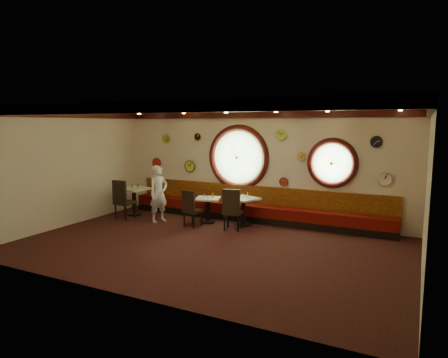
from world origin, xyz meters
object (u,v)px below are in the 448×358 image
(table_b, at_px, (208,207))
(condiment_c_pepper, at_px, (244,196))
(table_a, at_px, (134,198))
(condiment_b_pepper, at_px, (208,197))
(chair_b, at_px, (191,206))
(condiment_a_bottle, at_px, (138,186))
(waiter, at_px, (159,194))
(condiment_b_salt, at_px, (204,196))
(condiment_c_bottle, at_px, (248,195))
(condiment_a_salt, at_px, (132,186))
(chair_c, at_px, (232,207))
(condiment_c_salt, at_px, (240,195))
(chair_a, at_px, (122,197))
(condiment_a_pepper, at_px, (132,187))
(table_c, at_px, (244,208))
(condiment_b_bottle, at_px, (213,195))

(table_b, xyz_separation_m, condiment_c_pepper, (1.06, 0.19, 0.38))
(table_a, bearing_deg, condiment_b_pepper, 2.26)
(chair_b, height_order, condiment_a_bottle, chair_b)
(table_a, distance_m, condiment_c_pepper, 3.64)
(waiter, bearing_deg, condiment_b_salt, -45.90)
(condiment_c_bottle, bearing_deg, condiment_a_salt, -174.30)
(table_b, height_order, condiment_c_bottle, condiment_c_bottle)
(table_a, relative_size, condiment_b_pepper, 9.59)
(chair_c, height_order, condiment_a_bottle, chair_c)
(condiment_b_pepper, xyz_separation_m, condiment_c_bottle, (1.09, 0.36, 0.08))
(table_b, bearing_deg, condiment_c_salt, 14.37)
(chair_a, relative_size, condiment_a_pepper, 6.57)
(waiter, bearing_deg, chair_b, -75.70)
(table_c, xyz_separation_m, condiment_b_salt, (-1.17, -0.17, 0.29))
(condiment_c_pepper, distance_m, condiment_a_bottle, 3.50)
(chair_b, bearing_deg, chair_a, -166.14)
(condiment_c_pepper, height_order, condiment_a_bottle, condiment_a_bottle)
(chair_a, height_order, condiment_c_salt, chair_a)
(condiment_c_bottle, bearing_deg, table_b, -165.44)
(table_a, bearing_deg, condiment_c_bottle, 7.15)
(condiment_b_pepper, bearing_deg, condiment_a_bottle, -178.45)
(chair_b, xyz_separation_m, condiment_a_pepper, (-2.36, 0.38, 0.32))
(condiment_c_salt, xyz_separation_m, condiment_b_pepper, (-0.89, -0.30, -0.06))
(chair_a, xyz_separation_m, condiment_a_salt, (-0.24, 0.74, 0.23))
(chair_a, relative_size, condiment_c_salt, 7.77)
(condiment_a_salt, distance_m, condiment_b_pepper, 2.74)
(chair_a, distance_m, condiment_c_bottle, 3.76)
(table_a, distance_m, condiment_c_salt, 3.52)
(condiment_c_pepper, bearing_deg, condiment_a_pepper, -172.85)
(condiment_b_pepper, height_order, condiment_b_bottle, condiment_b_bottle)
(table_a, bearing_deg, table_c, 5.61)
(condiment_b_pepper, bearing_deg, waiter, -161.10)
(table_a, relative_size, condiment_a_bottle, 5.66)
(table_c, relative_size, waiter, 0.55)
(condiment_c_bottle, bearing_deg, condiment_b_pepper, -161.72)
(condiment_a_pepper, height_order, condiment_b_pepper, condiment_a_pepper)
(chair_a, height_order, condiment_c_bottle, chair_a)
(chair_b, bearing_deg, table_a, 177.90)
(condiment_a_pepper, bearing_deg, condiment_c_pepper, 7.15)
(condiment_b_pepper, distance_m, condiment_a_bottle, 2.47)
(condiment_a_bottle, distance_m, condiment_c_bottle, 3.58)
(table_c, height_order, chair_b, chair_b)
(condiment_b_salt, height_order, condiment_b_bottle, condiment_b_bottle)
(chair_b, bearing_deg, table_c, 42.92)
(chair_b, xyz_separation_m, condiment_c_pepper, (1.24, 0.84, 0.25))
(table_c, distance_m, condiment_b_bottle, 0.99)
(condiment_a_bottle, bearing_deg, condiment_c_pepper, 5.38)
(table_c, xyz_separation_m, condiment_a_pepper, (-3.61, -0.44, 0.42))
(table_a, xyz_separation_m, condiment_a_pepper, (0.00, -0.09, 0.37))
(chair_b, bearing_deg, waiter, -175.96)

